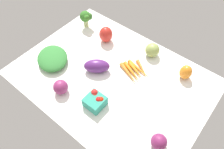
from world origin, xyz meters
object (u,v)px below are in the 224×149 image
heirloom_tomato_green (152,50)px  eggplant (97,66)px  bell_pepper_red (106,35)px  red_onion_near_basket (159,142)px  bell_pepper_orange (186,72)px  leafy_greens_clump (52,58)px  red_onion_center (61,87)px  broccoli_head (86,17)px  berry_basket (95,101)px  carrot_bunch (135,71)px

heirloom_tomato_green → eggplant: bearing=-120.5°
bell_pepper_red → red_onion_near_basket: bell_pepper_red is taller
bell_pepper_red → bell_pepper_orange: size_ratio=1.18×
bell_pepper_orange → heirloom_tomato_green: size_ratio=1.05×
red_onion_near_basket → leafy_greens_clump: (-73.38, 3.75, -0.82)cm
red_onion_near_basket → eggplant: size_ratio=0.50×
bell_pepper_orange → leafy_greens_clump: 74.74cm
red_onion_center → bell_pepper_orange: bell_pepper_orange is taller
broccoli_head → leafy_greens_clump: broccoli_head is taller
red_onion_center → heirloom_tomato_green: size_ratio=0.92×
bell_pepper_red → heirloom_tomato_green: (28.99, 7.65, -0.97)cm
bell_pepper_orange → berry_basket: 50.72cm
red_onion_center → red_onion_near_basket: (54.16, 7.32, -0.25)cm
bell_pepper_red → eggplant: bell_pepper_red is taller
heirloom_tomato_green → broccoli_head: bearing=-173.9°
carrot_bunch → heirloom_tomato_green: size_ratio=2.31×
broccoli_head → bell_pepper_red: bearing=-7.8°
heirloom_tomato_green → leafy_greens_clump: heirloom_tomato_green is taller
carrot_bunch → red_onion_near_basket: (31.61, -26.92, 2.42)cm
bell_pepper_red → broccoli_head: bearing=172.2°
red_onion_center → broccoli_head: bearing=118.6°
broccoli_head → red_onion_near_basket: bearing=-26.2°
eggplant → bell_pepper_orange: bearing=-4.4°
red_onion_near_basket → berry_basket: (-35.18, -1.91, -0.32)cm
carrot_bunch → red_onion_near_basket: bearing=-40.4°
eggplant → broccoli_head: bearing=103.5°
heirloom_tomato_green → leafy_greens_clump: size_ratio=0.40×
broccoli_head → eggplant: bearing=-38.6°
broccoli_head → bell_pepper_orange: 70.78cm
broccoli_head → bell_pepper_orange: (70.67, 2.28, -3.22)cm
red_onion_center → red_onion_near_basket: 54.65cm
leafy_greens_clump → berry_basket: bearing=-8.4°
red_onion_near_basket → carrot_bunch: bearing=139.6°
eggplant → bell_pepper_orange: 48.22cm
broccoli_head → carrot_bunch: 49.86cm
bell_pepper_red → carrot_bunch: (29.11, -9.66, -3.96)cm
bell_pepper_orange → heirloom_tomato_green: (-22.89, 2.80, -0.19)cm
bell_pepper_red → leafy_greens_clump: (-12.65, -32.83, -2.36)cm
bell_pepper_red → heirloom_tomato_green: bell_pepper_red is taller
heirloom_tomato_green → red_onion_near_basket: bearing=-54.3°
red_onion_near_basket → berry_basket: 35.24cm
red_onion_center → heirloom_tomato_green: heirloom_tomato_green is taller
heirloom_tomato_green → leafy_greens_clump: (-41.64, -40.47, -1.39)cm
eggplant → heirloom_tomato_green: heirloom_tomato_green is taller
red_onion_center → berry_basket: bearing=15.9°
bell_pepper_red → berry_basket: size_ratio=1.13×
bell_pepper_red → leafy_greens_clump: bearing=-111.1°
carrot_bunch → red_onion_near_basket: red_onion_near_basket is taller
red_onion_near_basket → heirloom_tomato_green: bearing=125.7°
bell_pepper_red → bell_pepper_orange: bearing=5.3°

